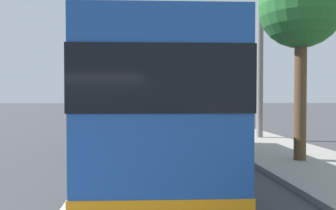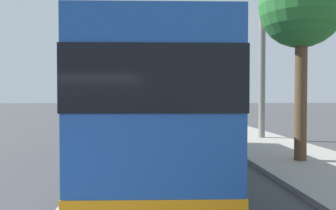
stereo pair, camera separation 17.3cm
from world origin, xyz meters
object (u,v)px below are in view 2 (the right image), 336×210
at_px(car_far_distant, 146,110).
at_px(roadside_tree_mid_block, 302,8).
at_px(car_behind_bus, 145,107).
at_px(utility_pole, 262,57).
at_px(coach_bus, 157,103).

bearing_deg(car_far_distant, roadside_tree_mid_block, -169.67).
relative_size(car_behind_bus, roadside_tree_mid_block, 0.72).
bearing_deg(utility_pole, roadside_tree_mid_block, 171.93).
xyz_separation_m(car_far_distant, utility_pole, (-20.07, -5.57, 3.27)).
bearing_deg(utility_pole, coach_bus, 139.61).
xyz_separation_m(coach_bus, car_behind_bus, (34.97, 0.46, -1.24)).
distance_m(coach_bus, car_far_distant, 26.25).
bearing_deg(coach_bus, utility_pole, -38.02).
distance_m(coach_bus, car_behind_bus, 34.99).
bearing_deg(roadside_tree_mid_block, coach_bus, 94.77).
relative_size(car_far_distant, utility_pole, 0.49).
bearing_deg(car_far_distant, utility_pole, -164.57).
xyz_separation_m(car_behind_bus, car_far_distant, (-8.75, -0.12, 0.04)).
bearing_deg(car_far_distant, car_behind_bus, 0.71).
distance_m(car_behind_bus, utility_pole, 29.56).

